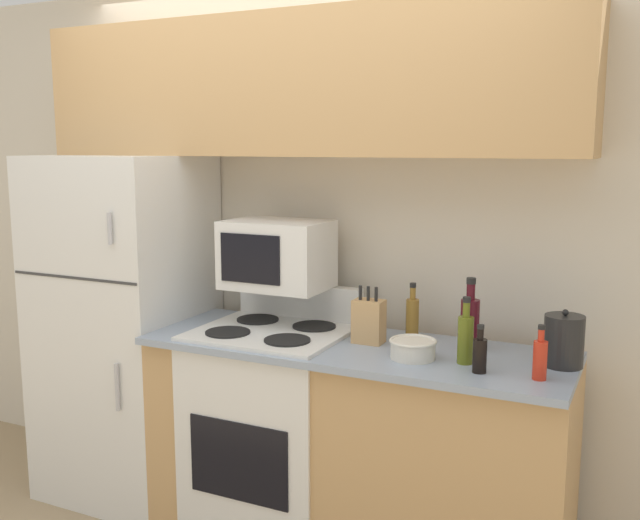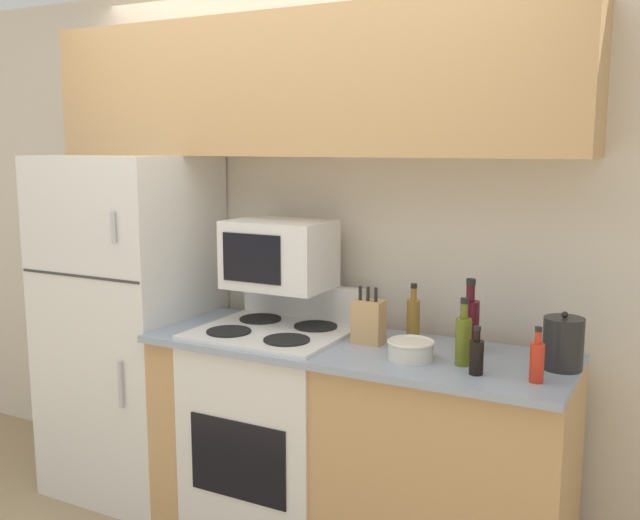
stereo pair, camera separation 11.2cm
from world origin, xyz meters
TOP-DOWN VIEW (x-y plane):
  - wall_back at (0.00, 0.69)m, footprint 8.00×0.05m
  - lower_cabinets at (0.38, 0.29)m, footprint 1.79×0.62m
  - refrigerator at (-0.90, 0.33)m, footprint 0.75×0.68m
  - upper_cabinets at (0.00, 0.49)m, footprint 2.54×0.35m
  - stove at (-0.02, 0.28)m, footprint 0.65×0.61m
  - microwave at (-0.06, 0.40)m, footprint 0.46×0.33m
  - knife_block at (0.42, 0.33)m, footprint 0.13×0.09m
  - bowl at (0.66, 0.19)m, footprint 0.19×0.19m
  - bottle_soy_sauce at (0.94, 0.13)m, footprint 0.05×0.05m
  - bottle_wine_red at (0.83, 0.40)m, footprint 0.08×0.08m
  - bottle_olive_oil at (0.86, 0.22)m, footprint 0.06×0.06m
  - bottle_vinegar at (0.56, 0.49)m, footprint 0.06×0.06m
  - bottle_hot_sauce at (1.15, 0.14)m, footprint 0.05×0.05m
  - kettle at (1.20, 0.34)m, footprint 0.15×0.15m

SIDE VIEW (x-z plane):
  - lower_cabinets at x=0.38m, z-range 0.00..0.94m
  - stove at x=-0.02m, z-range -0.06..1.05m
  - refrigerator at x=-0.90m, z-range 0.00..1.71m
  - bowl at x=0.66m, z-range 0.94..1.02m
  - bottle_soy_sauce at x=0.94m, z-range 0.92..1.10m
  - bottle_hot_sauce at x=1.15m, z-range 0.92..1.12m
  - knife_block at x=0.42m, z-range 0.91..1.15m
  - bottle_vinegar at x=0.56m, z-range 0.91..1.15m
  - kettle at x=1.20m, z-range 0.93..1.15m
  - bottle_olive_oil at x=0.86m, z-range 0.91..1.17m
  - bottle_wine_red at x=0.83m, z-range 0.91..1.21m
  - microwave at x=-0.06m, z-range 1.12..1.43m
  - wall_back at x=0.00m, z-range 0.00..2.55m
  - upper_cabinets at x=0.00m, z-range 1.71..2.33m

